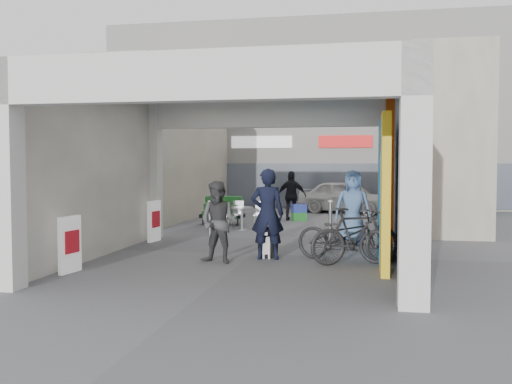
% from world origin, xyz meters
% --- Properties ---
extents(ground, '(90.00, 90.00, 0.00)m').
position_xyz_m(ground, '(0.00, 0.00, 0.00)').
color(ground, '#58585D').
rests_on(ground, ground).
extents(arcade_canopy, '(6.40, 6.45, 6.40)m').
position_xyz_m(arcade_canopy, '(0.54, -0.82, 2.30)').
color(arcade_canopy, silver).
rests_on(arcade_canopy, ground).
extents(far_building, '(18.00, 4.08, 8.00)m').
position_xyz_m(far_building, '(-0.00, 13.99, 3.99)').
color(far_building, white).
rests_on(far_building, ground).
extents(plaza_bldg_left, '(2.00, 9.00, 5.00)m').
position_xyz_m(plaza_bldg_left, '(-4.50, 7.50, 2.50)').
color(plaza_bldg_left, beige).
rests_on(plaza_bldg_left, ground).
extents(plaza_bldg_right, '(2.00, 9.00, 5.00)m').
position_xyz_m(plaza_bldg_right, '(4.50, 7.50, 2.50)').
color(plaza_bldg_right, beige).
rests_on(plaza_bldg_right, ground).
extents(bollard_left, '(0.09, 0.09, 0.93)m').
position_xyz_m(bollard_left, '(-1.61, 2.47, 0.46)').
color(bollard_left, gray).
rests_on(bollard_left, ground).
extents(bollard_center, '(0.09, 0.09, 0.83)m').
position_xyz_m(bollard_center, '(0.00, 2.60, 0.42)').
color(bollard_center, gray).
rests_on(bollard_center, ground).
extents(bollard_right, '(0.09, 0.09, 0.98)m').
position_xyz_m(bollard_right, '(1.50, 2.47, 0.49)').
color(bollard_right, gray).
rests_on(bollard_right, ground).
extents(advert_board_near, '(0.17, 0.56, 1.00)m').
position_xyz_m(advert_board_near, '(-2.75, -2.61, 0.51)').
color(advert_board_near, white).
rests_on(advert_board_near, ground).
extents(advert_board_far, '(0.16, 0.56, 1.00)m').
position_xyz_m(advert_board_far, '(-2.75, 1.45, 0.51)').
color(advert_board_far, white).
rests_on(advert_board_far, ground).
extents(cafe_set, '(1.31, 1.06, 0.79)m').
position_xyz_m(cafe_set, '(-1.25, 4.48, 0.28)').
color(cafe_set, '#ABABB0').
rests_on(cafe_set, ground).
extents(produce_stand, '(1.33, 0.72, 0.88)m').
position_xyz_m(produce_stand, '(-2.04, 5.45, 0.35)').
color(produce_stand, black).
rests_on(produce_stand, ground).
extents(crate_stack, '(0.55, 0.49, 0.56)m').
position_xyz_m(crate_stack, '(0.18, 7.05, 0.28)').
color(crate_stack, '#1B5F26').
rests_on(crate_stack, ground).
extents(border_collie, '(0.25, 0.49, 0.68)m').
position_xyz_m(border_collie, '(0.40, -0.40, 0.27)').
color(border_collie, black).
rests_on(border_collie, ground).
extents(man_with_dog, '(0.71, 0.51, 1.82)m').
position_xyz_m(man_with_dog, '(0.43, -0.55, 0.91)').
color(man_with_dog, black).
rests_on(man_with_dog, ground).
extents(man_back_turned, '(0.88, 0.76, 1.59)m').
position_xyz_m(man_back_turned, '(-0.42, -1.17, 0.79)').
color(man_back_turned, '#3D3D40').
rests_on(man_back_turned, ground).
extents(man_elderly, '(0.91, 0.63, 1.77)m').
position_xyz_m(man_elderly, '(2.06, 1.86, 0.88)').
color(man_elderly, '#5373A1').
rests_on(man_elderly, ground).
extents(man_crates, '(0.97, 0.42, 1.65)m').
position_xyz_m(man_crates, '(-0.08, 7.09, 0.83)').
color(man_crates, black).
rests_on(man_crates, ground).
extents(bicycle_front, '(2.04, 1.18, 1.01)m').
position_xyz_m(bicycle_front, '(1.95, -0.49, 0.51)').
color(bicycle_front, black).
rests_on(bicycle_front, ground).
extents(bicycle_rear, '(1.86, 1.25, 1.09)m').
position_xyz_m(bicycle_rear, '(2.18, -0.82, 0.55)').
color(bicycle_rear, black).
rests_on(bicycle_rear, ground).
extents(white_van, '(3.99, 2.80, 1.26)m').
position_xyz_m(white_van, '(1.62, 10.19, 0.63)').
color(white_van, silver).
rests_on(white_van, ground).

